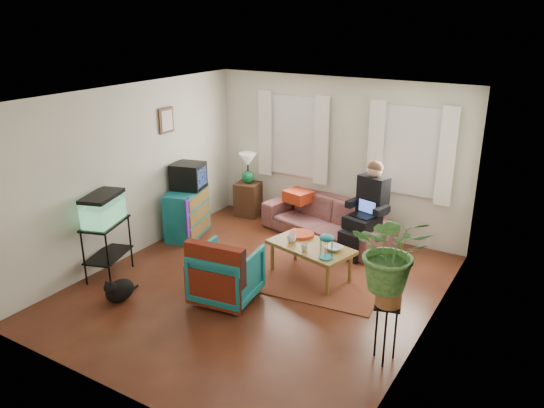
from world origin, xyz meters
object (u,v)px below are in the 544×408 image
Objects in this scene: side_table at (248,199)px; coffee_table at (310,261)px; sofa at (327,213)px; aquarium_stand at (108,249)px; dresser at (187,213)px; armchair at (227,271)px; plant_stand at (385,333)px.

coffee_table is (2.12, -1.62, -0.06)m from side_table.
sofa reaches higher than aquarium_stand.
dresser is at bearing -137.52° from sofa.
coffee_table is (0.65, 1.11, -0.15)m from armchair.
sofa reaches higher than coffee_table.
dresser reaches higher than coffee_table.
plant_stand is (1.98, -2.69, -0.09)m from sofa.
coffee_table is 1.71× the size of plant_stand.
side_table is 1.39m from dresser.
armchair is 1.14× the size of plant_stand.
sofa reaches higher than dresser.
dresser is 1.30× the size of plant_stand.
aquarium_stand reaches higher than dresser.
armchair is (-0.24, -2.49, -0.04)m from sofa.
plant_stand is (2.22, -0.20, -0.05)m from armchair.
aquarium_stand reaches higher than coffee_table.
aquarium_stand is 1.03× the size of armchair.
dresser is 4.33m from plant_stand.
dresser is 1.72m from aquarium_stand.
sofa reaches higher than side_table.
dresser reaches higher than side_table.
dresser is (-0.34, -1.34, 0.09)m from side_table.
dresser is at bearing -44.77° from armchair.
side_table is 4.71m from plant_stand.
sofa is 1.73m from side_table.
aquarium_stand is 0.69× the size of coffee_table.
dresser is 1.10× the size of aquarium_stand.
sofa reaches higher than plant_stand.
plant_stand is at bearing -25.92° from coffee_table.
side_table is 3.09m from aquarium_stand.
coffee_table is at bearing -59.27° from sofa.
armchair is at bearing -52.58° from dresser.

